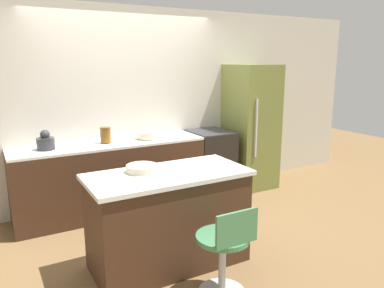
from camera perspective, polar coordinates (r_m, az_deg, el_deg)
ground_plane at (r=4.84m, az=-6.65°, el=-10.67°), size 14.00×14.00×0.00m
wall_back at (r=5.11m, az=-9.97°, el=5.63°), size 8.00×0.06×2.60m
back_counter at (r=4.86m, az=-12.18°, el=-5.02°), size 2.36×0.63×0.92m
kitchen_island at (r=3.58m, az=-3.57°, el=-11.32°), size 1.48×0.71×0.91m
oven_range at (r=5.45m, az=2.76°, el=-2.79°), size 0.56×0.64×0.92m
refrigerator at (r=5.72m, az=8.92°, el=2.60°), size 0.65×0.70×1.85m
stool_chair at (r=3.16m, az=4.97°, el=-16.25°), size 0.44×0.44×0.80m
kettle at (r=4.57m, az=-21.42°, el=0.35°), size 0.20×0.20×0.22m
mixing_bowl at (r=4.89m, az=-6.80°, el=1.41°), size 0.28×0.28×0.09m
canister_jar at (r=4.70m, az=-13.04°, el=1.37°), size 0.13×0.13×0.19m
fruit_bowl at (r=3.46m, az=-7.64°, el=-3.70°), size 0.29×0.29×0.06m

